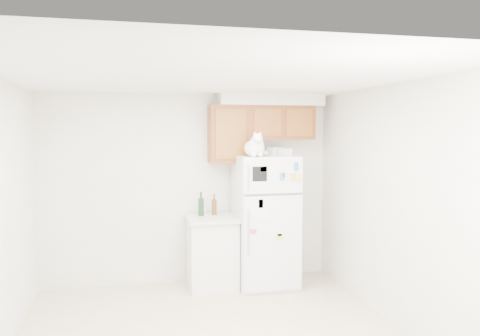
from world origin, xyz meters
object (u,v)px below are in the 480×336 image
object	(u,v)px
base_counter	(212,252)
cat	(255,147)
refrigerator	(265,221)
bottle_green	(201,204)
bottle_amber	(214,204)
storage_box_back	(275,151)
storage_box_front	(285,152)

from	to	relation	value
base_counter	cat	distance (m)	1.47
cat	refrigerator	bearing A→B (deg)	46.17
cat	bottle_green	bearing A→B (deg)	149.11
bottle_green	bottle_amber	bearing A→B (deg)	9.32
bottle_green	cat	bearing A→B (deg)	-30.89
cat	storage_box_back	world-z (taller)	cat
refrigerator	bottle_amber	bearing A→B (deg)	162.21
storage_box_back	storage_box_front	xyz separation A→B (m)	(0.08, -0.16, -0.01)
storage_box_back	bottle_green	bearing A→B (deg)	155.74
storage_box_back	bottle_amber	world-z (taller)	storage_box_back
cat	storage_box_back	distance (m)	0.48
base_counter	cat	bearing A→B (deg)	-28.62
cat	bottle_green	distance (m)	1.04
refrigerator	storage_box_back	xyz separation A→B (m)	(0.17, 0.11, 0.90)
storage_box_front	bottle_green	xyz separation A→B (m)	(-1.06, 0.22, -0.67)
refrigerator	bottle_amber	world-z (taller)	refrigerator
refrigerator	storage_box_back	bearing A→B (deg)	33.33
base_counter	bottle_amber	xyz separation A→B (m)	(0.05, 0.13, 0.60)
bottle_green	bottle_amber	xyz separation A→B (m)	(0.18, 0.03, -0.02)
refrigerator	bottle_green	distance (m)	0.86
refrigerator	cat	xyz separation A→B (m)	(-0.19, -0.20, 0.97)
base_counter	storage_box_back	xyz separation A→B (m)	(0.86, 0.04, 1.29)
storage_box_front	bottle_green	size ratio (longest dim) A/B	0.48
refrigerator	base_counter	bearing A→B (deg)	173.91
bottle_amber	storage_box_back	bearing A→B (deg)	-6.79
refrigerator	storage_box_front	distance (m)	0.93
base_counter	storage_box_front	xyz separation A→B (m)	(0.94, -0.12, 1.28)
bottle_green	refrigerator	bearing A→B (deg)	-12.10
refrigerator	storage_box_back	size ratio (longest dim) A/B	9.44
storage_box_back	storage_box_front	size ratio (longest dim) A/B	1.20
bottle_green	storage_box_back	bearing A→B (deg)	-3.85
storage_box_front	bottle_green	bearing A→B (deg)	143.85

